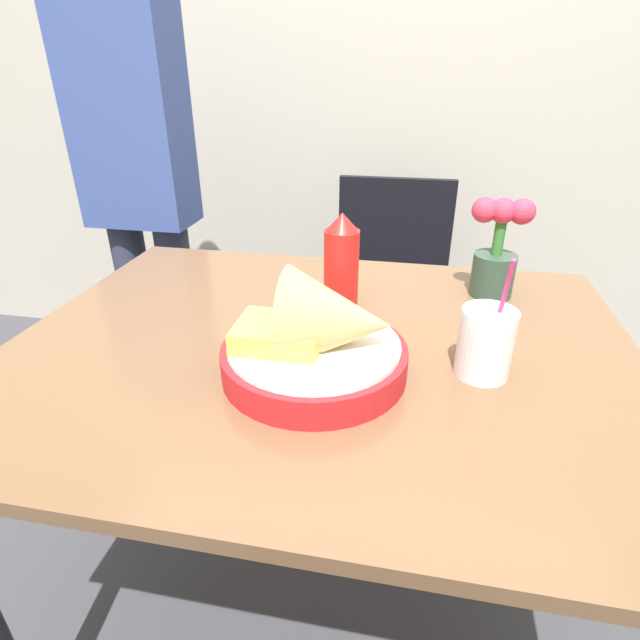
# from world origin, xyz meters

# --- Properties ---
(ground_plane) EXTENTS (12.00, 12.00, 0.00)m
(ground_plane) POSITION_xyz_m (0.00, 0.00, 0.00)
(ground_plane) COLOR #38383D
(wall_window) EXTENTS (7.00, 0.06, 2.60)m
(wall_window) POSITION_xyz_m (0.00, 1.29, 1.30)
(wall_window) COLOR #B7B2A3
(wall_window) RESTS_ON ground_plane
(dining_table) EXTENTS (1.12, 0.88, 0.75)m
(dining_table) POSITION_xyz_m (0.00, 0.00, 0.65)
(dining_table) COLOR brown
(dining_table) RESTS_ON ground_plane
(chair_far_window) EXTENTS (0.40, 0.40, 0.85)m
(chair_far_window) POSITION_xyz_m (0.08, 0.88, 0.51)
(chair_far_window) COLOR black
(chair_far_window) RESTS_ON ground_plane
(food_basket) EXTENTS (0.30, 0.30, 0.18)m
(food_basket) POSITION_xyz_m (0.02, -0.10, 0.81)
(food_basket) COLOR red
(food_basket) RESTS_ON dining_table
(ketchup_bottle) EXTENTS (0.07, 0.07, 0.20)m
(ketchup_bottle) POSITION_xyz_m (0.01, 0.17, 0.84)
(ketchup_bottle) COLOR red
(ketchup_bottle) RESTS_ON dining_table
(drink_cup) EXTENTS (0.09, 0.09, 0.21)m
(drink_cup) POSITION_xyz_m (0.28, -0.05, 0.80)
(drink_cup) COLOR silver
(drink_cup) RESTS_ON dining_table
(flower_vase) EXTENTS (0.13, 0.09, 0.21)m
(flower_vase) POSITION_xyz_m (0.32, 0.28, 0.85)
(flower_vase) COLOR #2D4738
(flower_vase) RESTS_ON dining_table
(person_standing) EXTENTS (0.32, 0.18, 1.54)m
(person_standing) POSITION_xyz_m (-0.70, 0.66, 0.88)
(person_standing) COLOR #2D3347
(person_standing) RESTS_ON ground_plane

